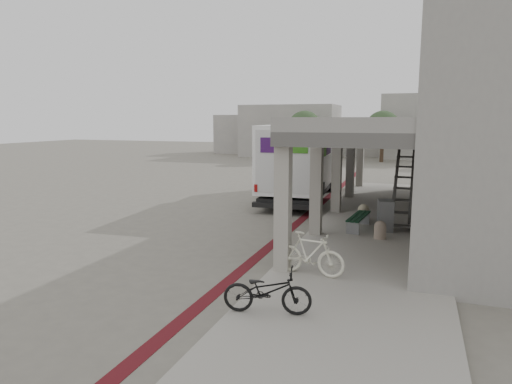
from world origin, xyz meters
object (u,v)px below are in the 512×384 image
at_px(utility_cabinet, 385,215).
at_px(bicycle_black, 267,291).
at_px(fedex_truck, 301,160).
at_px(bench, 359,219).
at_px(bicycle_cream, 310,254).

xyz_separation_m(utility_cabinet, bicycle_black, (-1.73, -7.93, -0.07)).
xyz_separation_m(fedex_truck, bench, (3.62, -6.02, -1.52)).
distance_m(fedex_truck, utility_cabinet, 7.63).
relative_size(fedex_truck, utility_cabinet, 8.20).
height_order(fedex_truck, utility_cabinet, fedex_truck).
height_order(fedex_truck, bicycle_black, fedex_truck).
xyz_separation_m(bench, utility_cabinet, (0.91, 0.01, 0.20)).
height_order(utility_cabinet, bicycle_cream, bicycle_cream).
relative_size(bench, bicycle_black, 1.17).
bearing_deg(bench, utility_cabinet, 6.47).
distance_m(bench, bicycle_cream, 5.40).
xyz_separation_m(fedex_truck, utility_cabinet, (4.53, -6.00, -1.32)).
height_order(bench, bicycle_black, bicycle_black).
bearing_deg(utility_cabinet, bicycle_cream, -116.70).
height_order(bicycle_black, bicycle_cream, bicycle_cream).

